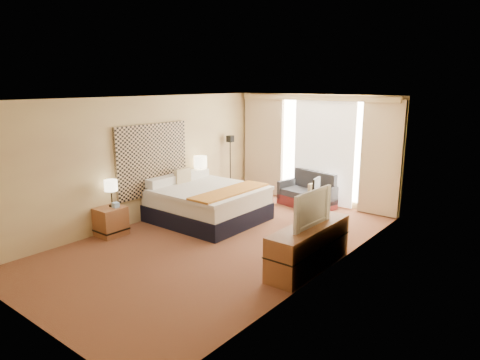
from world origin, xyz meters
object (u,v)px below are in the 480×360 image
Objects in this scene: floor_lamp at (230,154)px; television at (307,207)px; nightstand_left at (111,221)px; media_dresser at (309,247)px; desk_chair at (310,202)px; nightstand_right at (201,195)px; loveseat at (308,195)px; bed at (207,203)px; lamp_right at (200,162)px; lamp_left at (111,186)px.

floor_lamp is 1.58× the size of television.
nightstand_left is 3.85m from media_dresser.
floor_lamp is at bearing 90.48° from nightstand_left.
television is (3.65, 1.04, 0.71)m from nightstand_left.
desk_chair is at bearing -10.80° from floor_lamp.
media_dresser is 1.81× the size of television.
nightstand_right is at bearing 90.00° from nightstand_left.
loveseat is 1.41× the size of television.
loveseat is (1.16, 2.25, -0.11)m from bed.
floor_lamp is at bearing 89.24° from lamp_right.
media_dresser is 1.28× the size of loveseat.
lamp_left is (-1.99, -4.01, 0.69)m from loveseat.
lamp_left is at bearing 109.13° from nightstand_left.
media_dresser is at bearing -49.20° from loveseat.
nightstand_left is at bearing -104.62° from loveseat.
lamp_left is 0.81× the size of lamp_right.
nightstand_left is at bearing -89.01° from lamp_right.
bed is at bearing -153.41° from desk_chair.
bed is (-2.89, 0.79, 0.02)m from media_dresser.
floor_lamp reaches higher than bed.
bed is 2.53m from loveseat.
television is at bearing -35.00° from floor_lamp.
nightstand_right is at bearing 70.10° from television.
media_dresser is at bearing -15.29° from bed.
lamp_right reaches higher than nightstand_left.
television is (2.84, -0.80, 0.61)m from bed.
desk_chair is at bearing 49.69° from lamp_left.
television reaches higher than lamp_left.
lamp_right is at bearing 158.24° from media_dresser.
lamp_right is at bearing -90.76° from floor_lamp.
bed reaches higher than nightstand_left.
nightstand_right is at bearing 89.41° from lamp_left.
loveseat is 4.53m from lamp_left.
lamp_right is at bearing 90.99° from nightstand_left.
lamp_right is at bearing -177.07° from desk_chair.
nightstand_right is 3.99m from television.
floor_lamp reaches higher than lamp_left.
loveseat is at bearing 13.21° from floor_lamp.
media_dresser is at bearing 15.84° from nightstand_left.
lamp_left reaches higher than nightstand_left.
lamp_right is 3.99m from television.
loveseat is 3.55m from television.
loveseat reaches higher than nightstand_right.
lamp_right is (-0.02, 2.47, 0.09)m from lamp_left.
loveseat is at bearing 63.63° from lamp_left.
media_dresser is at bearing -70.88° from desk_chair.
loveseat is at bearing 62.77° from bed.
media_dresser is 2.80× the size of lamp_right.
nightstand_right is (0.00, 2.50, 0.00)m from nightstand_left.
nightstand_right is 2.64m from desk_chair.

